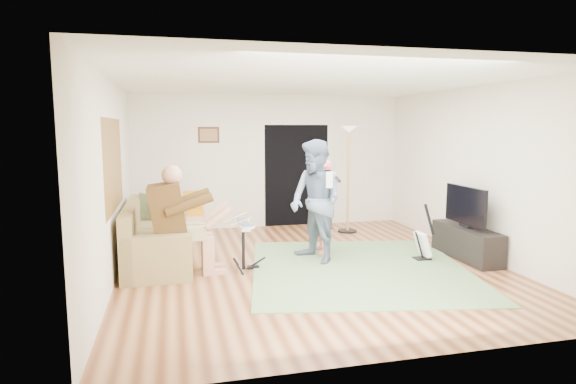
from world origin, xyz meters
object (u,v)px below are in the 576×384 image
Objects in this scene: guitar_spare at (423,244)px; torchiere_lamp at (349,160)px; drum_kit at (243,248)px; television at (466,205)px; guitarist at (316,201)px; sofa at (152,243)px; tv_cabinet at (466,243)px; dining_chair at (195,223)px; singer at (322,206)px.

guitar_spare is 2.52m from torchiere_lamp.
television reaches higher than drum_kit.
drum_kit is at bearing -104.18° from guitarist.
sofa is 1.21× the size of guitarist.
tv_cabinet is at bearing -0.00° from television.
torchiere_lamp is 2.09× the size of television.
dining_chair is at bearing 146.61° from guitar_spare.
television is at bearing 180.00° from tv_cabinet.
guitarist reaches higher than television.
sofa reaches higher than dining_chair.
sofa is 2.72m from singer.
drum_kit is 0.38× the size of guitarist.
singer is 2.35m from tv_cabinet.
dining_chair is 4.69m from television.
drum_kit is 2.16m from dining_chair.
drum_kit is 3.50m from television.
dining_chair is (0.70, 1.42, 0.01)m from sofa.
dining_chair is 0.89× the size of television.
singer is at bearing 150.70° from guitar_spare.
drum_kit is 0.81× the size of dining_chair.
sofa is 2.55× the size of guitar_spare.
tv_cabinet is at bearing -31.11° from dining_chair.
television is (2.31, -0.39, -0.09)m from guitarist.
drum_kit is 0.72× the size of television.
singer is at bearing -0.44° from sofa.
guitarist is at bearing -29.38° from singer.
tv_cabinet is at bearing 58.92° from guitarist.
sofa is 4.07m from torchiere_lamp.
guitarist is at bearing -49.60° from dining_chair.
dining_chair reaches higher than tv_cabinet.
guitarist is (2.44, -0.50, 0.63)m from sofa.
sofa is at bearing 169.58° from tv_cabinet.
guitar_spare is (4.09, -0.81, -0.05)m from sofa.
torchiere_lamp reaches higher than tv_cabinet.
guitarist reaches higher than singer.
television reaches higher than guitar_spare.
guitarist reaches higher than sofa.
singer is at bearing 157.87° from tv_cabinet.
drum_kit is 0.34× the size of torchiere_lamp.
guitarist is 1.34× the size of tv_cabinet.
torchiere_lamp is 2.79m from tv_cabinet.
guitar_spare is at bearing -11.21° from sofa.
guitarist is at bearing 170.72° from tv_cabinet.
dining_chair is 0.63× the size of tv_cabinet.
guitar_spare is 1.00× the size of dining_chair.
tv_cabinet is (4.80, -0.88, -0.05)m from sofa.
guitar_spare reaches higher than dining_chair.
dining_chair is at bearing -159.64° from guitarist.
torchiere_lamp is 2.35× the size of dining_chair.
drum_kit is at bearing 176.71° from guitar_spare.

